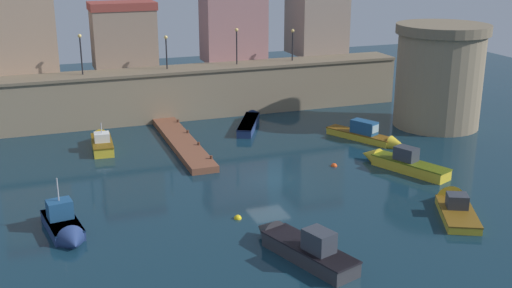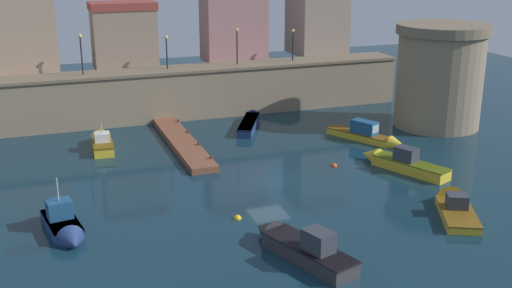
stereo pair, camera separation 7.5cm
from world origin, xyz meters
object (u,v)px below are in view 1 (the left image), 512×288
object	(u,v)px
moored_boat_2	(454,205)
moored_boat_5	(299,245)
quay_lamp_2	(237,40)
moored_boat_1	(369,136)
quay_lamp_0	(81,48)
moored_boat_3	(102,141)
fortress_tower	(439,75)
mooring_buoy_1	(334,166)
mooring_buoy_0	(328,237)
quay_lamp_3	(293,39)
moored_boat_4	(65,227)
mooring_buoy_2	(238,219)
moored_boat_0	(250,122)
quay_lamp_1	(166,46)
moored_boat_6	(400,162)

from	to	relation	value
moored_boat_2	moored_boat_5	size ratio (longest dim) A/B	0.85
quay_lamp_2	moored_boat_1	bearing A→B (deg)	-61.10
quay_lamp_0	moored_boat_5	distance (m)	30.09
moored_boat_2	moored_boat_3	bearing A→B (deg)	69.18
fortress_tower	moored_boat_1	size ratio (longest dim) A/B	1.25
quay_lamp_0	moored_boat_2	bearing A→B (deg)	-54.66
moored_boat_2	mooring_buoy_1	size ratio (longest dim) A/B	13.55
moored_boat_2	mooring_buoy_0	bearing A→B (deg)	120.67
quay_lamp_0	quay_lamp_3	size ratio (longest dim) A/B	1.15
moored_boat_5	quay_lamp_0	bearing A→B (deg)	-3.27
mooring_buoy_0	mooring_buoy_1	bearing A→B (deg)	61.66
moored_boat_4	mooring_buoy_2	world-z (taller)	moored_boat_4
moored_boat_1	mooring_buoy_2	size ratio (longest dim) A/B	15.54
moored_boat_0	moored_boat_3	size ratio (longest dim) A/B	1.27
moored_boat_2	mooring_buoy_1	bearing A→B (deg)	44.92
fortress_tower	moored_boat_1	distance (m)	8.97
quay_lamp_2	mooring_buoy_2	world-z (taller)	quay_lamp_2
moored_boat_2	moored_boat_5	xyz separation A→B (m)	(-11.00, -2.09, 0.23)
quay_lamp_1	quay_lamp_3	world-z (taller)	quay_lamp_3
quay_lamp_1	moored_boat_3	bearing A→B (deg)	-135.30
moored_boat_0	mooring_buoy_1	world-z (taller)	moored_boat_0
moored_boat_4	moored_boat_6	size ratio (longest dim) A/B	0.75
quay_lamp_2	moored_boat_0	size ratio (longest dim) A/B	0.47
moored_boat_4	mooring_buoy_1	xyz separation A→B (m)	(18.84, 5.03, -0.47)
quay_lamp_3	moored_boat_4	xyz separation A→B (m)	(-22.72, -21.93, -6.05)
mooring_buoy_1	mooring_buoy_2	size ratio (longest dim) A/B	0.99
moored_boat_1	moored_boat_2	bearing A→B (deg)	-35.14
moored_boat_0	moored_boat_1	distance (m)	10.62
moored_boat_2	moored_boat_5	world-z (taller)	moored_boat_5
fortress_tower	mooring_buoy_2	bearing A→B (deg)	-150.39
quay_lamp_2	moored_boat_3	xyz separation A→B (m)	(-13.36, -6.76, -6.24)
quay_lamp_2	mooring_buoy_2	size ratio (longest dim) A/B	7.33
fortress_tower	quay_lamp_1	world-z (taller)	fortress_tower
moored_boat_6	mooring_buoy_0	xyz separation A→B (m)	(-9.51, -7.97, -0.53)
moored_boat_5	mooring_buoy_2	bearing A→B (deg)	-2.51
quay_lamp_2	moored_boat_4	world-z (taller)	quay_lamp_2
moored_boat_4	mooring_buoy_2	bearing A→B (deg)	74.28
quay_lamp_1	moored_boat_0	world-z (taller)	quay_lamp_1
quay_lamp_1	moored_boat_4	world-z (taller)	quay_lamp_1
fortress_tower	moored_boat_3	world-z (taller)	fortress_tower
quay_lamp_2	fortress_tower	bearing A→B (deg)	-35.28
quay_lamp_0	mooring_buoy_1	distance (m)	23.90
moored_boat_3	moored_boat_1	bearing A→B (deg)	-102.66
moored_boat_3	moored_boat_6	distance (m)	22.69
moored_boat_5	mooring_buoy_0	world-z (taller)	moored_boat_5
quay_lamp_2	mooring_buoy_1	world-z (taller)	quay_lamp_2
moored_boat_1	mooring_buoy_1	distance (m)	6.84
quay_lamp_0	mooring_buoy_2	bearing A→B (deg)	-75.06
quay_lamp_3	mooring_buoy_1	xyz separation A→B (m)	(-3.88, -16.90, -6.52)
quay_lamp_2	moored_boat_2	world-z (taller)	quay_lamp_2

